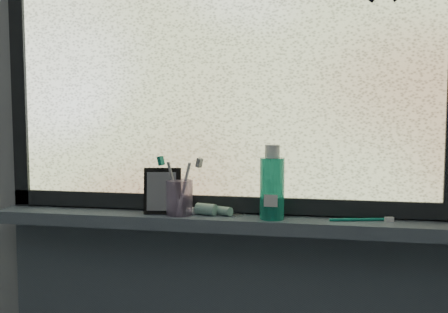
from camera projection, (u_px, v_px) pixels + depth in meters
wall_back at (248, 141)px, 1.58m from camera, size 3.00×0.01×2.50m
windowsill at (244, 223)px, 1.53m from camera, size 1.62×0.14×0.04m
window_pane at (247, 50)px, 1.54m from camera, size 1.50×0.01×1.00m
frame_bottom at (246, 204)px, 1.58m from camera, size 1.60×0.03×0.05m
frame_left at (19, 56)px, 1.68m from camera, size 0.05×0.03×1.10m
vanity_mirror at (162, 191)px, 1.57m from camera, size 0.12×0.08×0.15m
toothpaste_tube at (213, 209)px, 1.55m from camera, size 0.21×0.11×0.04m
toothbrush_cup at (180, 198)px, 1.56m from camera, size 0.11×0.11×0.11m
toothbrush_lying at (357, 219)px, 1.47m from camera, size 0.20×0.07×0.01m
mouthwash_bottle at (272, 182)px, 1.49m from camera, size 0.10×0.10×0.18m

